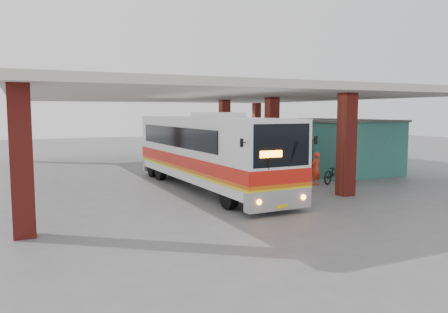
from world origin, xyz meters
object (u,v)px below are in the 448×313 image
motorcycle (334,172)px  red_chair (281,163)px  pedestrian (316,169)px  coach_bus (207,151)px

motorcycle → red_chair: bearing=-27.6°
pedestrian → red_chair: (1.63, 5.62, -0.40)m
motorcycle → red_chair: motorcycle is taller
coach_bus → pedestrian: size_ratio=7.56×
coach_bus → red_chair: size_ratio=13.94×
coach_bus → red_chair: bearing=30.8°
pedestrian → red_chair: bearing=-122.1°
motorcycle → pedestrian: size_ratio=1.29×
motorcycle → pedestrian: pedestrian is taller
pedestrian → red_chair: size_ratio=1.84×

